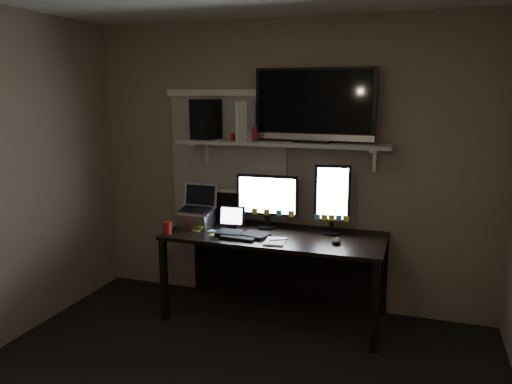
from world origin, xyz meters
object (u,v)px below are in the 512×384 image
at_px(desk, 278,250).
at_px(monitor_portrait, 332,199).
at_px(cup, 167,228).
at_px(mouse, 336,241).
at_px(speaker, 206,119).
at_px(tv, 314,105).
at_px(keyboard, 242,234).
at_px(monitor_landscape, 267,201).
at_px(laptop, 196,206).
at_px(tablet, 232,217).
at_px(game_console, 248,121).

bearing_deg(desk, monitor_portrait, 5.87).
distance_m(desk, cup, 0.96).
relative_size(mouse, speaker, 0.31).
xyz_separation_m(monitor_portrait, speaker, (-1.14, 0.05, 0.63)).
bearing_deg(speaker, tv, 10.21).
distance_m(keyboard, mouse, 0.77).
distance_m(monitor_landscape, laptop, 0.63).
bearing_deg(monitor_portrait, desk, 179.47).
xyz_separation_m(mouse, cup, (-1.38, -0.17, 0.03)).
relative_size(tablet, speaker, 0.65).
relative_size(tablet, laptop, 0.64).
xyz_separation_m(keyboard, speaker, (-0.46, 0.34, 0.91)).
distance_m(monitor_landscape, monitor_portrait, 0.56).
bearing_deg(speaker, game_console, 4.91).
xyz_separation_m(monitor_landscape, game_console, (-0.18, 0.01, 0.68)).
relative_size(desk, speaker, 5.21).
height_order(tablet, speaker, speaker).
bearing_deg(keyboard, cup, -162.28).
xyz_separation_m(cup, speaker, (0.15, 0.48, 0.87)).
xyz_separation_m(desk, laptop, (-0.73, -0.09, 0.35)).
xyz_separation_m(tv, game_console, (-0.56, -0.04, -0.14)).
distance_m(monitor_landscape, tv, 0.90).
bearing_deg(monitor_portrait, laptop, -179.92).
height_order(laptop, tv, tv).
bearing_deg(tv, keyboard, -141.96).
xyz_separation_m(monitor_landscape, tv, (0.38, 0.05, 0.81)).
bearing_deg(tablet, game_console, 41.84).
bearing_deg(laptop, desk, 7.11).
bearing_deg(cup, game_console, 38.97).
relative_size(monitor_portrait, tablet, 2.61).
bearing_deg(mouse, monitor_landscape, 142.94).
xyz_separation_m(desk, game_console, (-0.30, 0.06, 1.09)).
distance_m(desk, game_console, 1.13).
bearing_deg(laptop, monitor_landscape, 13.61).
distance_m(monitor_landscape, game_console, 0.70).
distance_m(cup, tv, 1.57).
distance_m(monitor_landscape, mouse, 0.74).
relative_size(cup, speaker, 0.29).
relative_size(mouse, tablet, 0.48).
distance_m(tv, speaker, 0.97).
relative_size(monitor_portrait, laptop, 1.66).
distance_m(desk, laptop, 0.82).
height_order(laptop, cup, laptop).
height_order(mouse, laptop, laptop).
bearing_deg(speaker, tablet, -16.77).
height_order(monitor_portrait, tv, tv).
bearing_deg(mouse, tablet, 155.69).
bearing_deg(mouse, speaker, 151.44).
distance_m(cup, speaker, 1.01).
distance_m(cup, game_console, 1.12).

